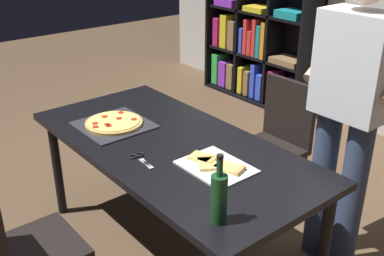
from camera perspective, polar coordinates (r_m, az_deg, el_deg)
ground_plane at (r=3.04m, az=-2.26°, el=-14.63°), size 12.00×12.00×0.00m
dining_table at (r=2.66m, az=-2.50°, el=-3.24°), size 1.82×0.88×0.75m
chair_near_camera at (r=2.40m, az=-20.78°, el=-13.11°), size 0.42×0.42×0.90m
chair_far_side at (r=3.31m, az=10.43°, el=-0.99°), size 0.42×0.42×0.90m
bookshelf at (r=5.20m, az=8.39°, el=13.47°), size 1.40×0.35×1.95m
person_serving_pizza at (r=2.61m, az=18.84°, el=2.57°), size 0.55×0.54×1.75m
pepperoni_pizza_on_tray at (r=2.87m, az=-9.54°, el=0.55°), size 0.41×0.41×0.04m
pizza_slices_on_towel at (r=2.38m, az=2.85°, el=-4.56°), size 0.36×0.28×0.03m
wine_bottle at (r=1.93m, az=3.32°, el=-8.47°), size 0.07×0.07×0.32m
kitchen_scissors at (r=2.47m, az=-6.40°, el=-3.72°), size 0.20×0.09×0.01m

